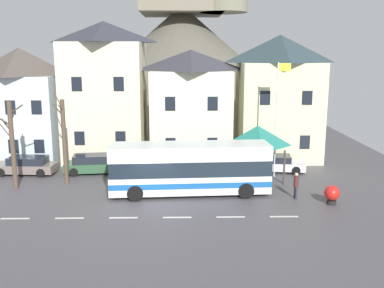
{
  "coord_description": "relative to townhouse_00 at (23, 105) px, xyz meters",
  "views": [
    {
      "loc": [
        1.87,
        -25.43,
        9.01
      ],
      "look_at": [
        2.47,
        4.88,
        2.7
      ],
      "focal_mm": 41.04,
      "sensor_mm": 36.0,
      "label": 1
    }
  ],
  "objects": [
    {
      "name": "townhouse_00",
      "position": [
        0.0,
        0.0,
        0.0
      ],
      "size": [
        6.12,
        5.32,
        9.45
      ],
      "color": "silver",
      "rests_on": "ground_plane"
    },
    {
      "name": "townhouse_02",
      "position": [
        14.19,
        0.35,
        -0.08
      ],
      "size": [
        6.69,
        6.01,
        9.28
      ],
      "color": "#E7E7C6",
      "rests_on": "ground_plane"
    },
    {
      "name": "parked_car_01",
      "position": [
        6.72,
        -4.45,
        -4.03
      ],
      "size": [
        4.74,
        2.27,
        1.42
      ],
      "rotation": [
        0.0,
        0.0,
        0.1
      ],
      "color": "#315839",
      "rests_on": "ground_plane"
    },
    {
      "name": "parked_car_00",
      "position": [
        20.67,
        -4.22,
        -4.1
      ],
      "size": [
        4.46,
        2.39,
        1.26
      ],
      "rotation": [
        0.0,
        0.0,
        -0.12
      ],
      "color": "silver",
      "rests_on": "ground_plane"
    },
    {
      "name": "public_bench",
      "position": [
        17.24,
        -4.14,
        -4.25
      ],
      "size": [
        1.47,
        0.48,
        0.87
      ],
      "color": "#33473D",
      "rests_on": "ground_plane"
    },
    {
      "name": "hilltop_castle",
      "position": [
        13.5,
        23.19,
        3.37
      ],
      "size": [
        35.76,
        35.76,
        23.82
      ],
      "color": "#5B564A",
      "rests_on": "ground_plane"
    },
    {
      "name": "bare_tree_01",
      "position": [
        2.17,
        -8.33,
        -1.59
      ],
      "size": [
        2.01,
        1.58,
        5.99
      ],
      "color": "brown",
      "rests_on": "ground_plane"
    },
    {
      "name": "flagpole",
      "position": [
        20.32,
        -5.8,
        0.05
      ],
      "size": [
        0.95,
        0.1,
        8.38
      ],
      "color": "silver",
      "rests_on": "ground_plane"
    },
    {
      "name": "transit_bus",
      "position": [
        13.95,
        -9.75,
        -3.05
      ],
      "size": [
        10.38,
        3.04,
        3.32
      ],
      "rotation": [
        0.0,
        0.0,
        0.06
      ],
      "color": "silver",
      "rests_on": "ground_plane"
    },
    {
      "name": "parked_car_02",
      "position": [
        1.6,
        -4.64,
        -4.07
      ],
      "size": [
        4.68,
        2.16,
        1.33
      ],
      "rotation": [
        0.0,
        0.0,
        3.07
      ],
      "color": "slate",
      "rests_on": "ground_plane"
    },
    {
      "name": "ground_plane",
      "position": [
        11.67,
        -11.63,
        -4.75
      ],
      "size": [
        40.0,
        60.0,
        0.07
      ],
      "color": "#4D4A4F"
    },
    {
      "name": "harbour_buoy",
      "position": [
        22.52,
        -11.9,
        -4.06
      ],
      "size": [
        0.93,
        0.93,
        1.18
      ],
      "color": "black",
      "rests_on": "ground_plane"
    },
    {
      "name": "pedestrian_01",
      "position": [
        18.39,
        -7.46,
        -3.9
      ],
      "size": [
        0.28,
        0.32,
        1.58
      ],
      "color": "#38332D",
      "rests_on": "ground_plane"
    },
    {
      "name": "bare_tree_00",
      "position": [
        5.31,
        -7.24,
        -1.63
      ],
      "size": [
        0.89,
        2.15,
        6.4
      ],
      "color": "brown",
      "rests_on": "ground_plane"
    },
    {
      "name": "townhouse_03",
      "position": [
        21.66,
        0.27,
        0.53
      ],
      "size": [
        6.67,
        5.86,
        10.5
      ],
      "color": "beige",
      "rests_on": "ground_plane"
    },
    {
      "name": "pedestrian_00",
      "position": [
        20.59,
        -10.8,
        -3.76
      ],
      "size": [
        0.31,
        0.33,
        1.69
      ],
      "color": "#2D2D38",
      "rests_on": "ground_plane"
    },
    {
      "name": "townhouse_01",
      "position": [
        6.9,
        0.81,
        1.08
      ],
      "size": [
        6.51,
        6.94,
        11.61
      ],
      "color": "beige",
      "rests_on": "ground_plane"
    },
    {
      "name": "bus_shelter",
      "position": [
        18.91,
        -5.95,
        -1.6
      ],
      "size": [
        3.6,
        3.6,
        3.88
      ],
      "color": "#473D33",
      "rests_on": "ground_plane"
    }
  ]
}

